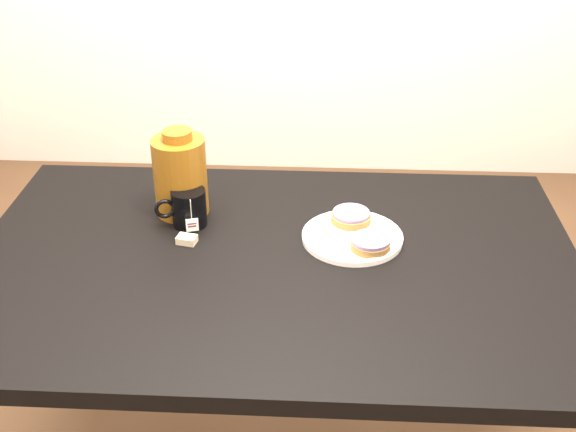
{
  "coord_description": "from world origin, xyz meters",
  "views": [
    {
      "loc": [
        0.1,
        -1.38,
        1.66
      ],
      "look_at": [
        0.03,
        0.09,
        0.81
      ],
      "focal_mm": 45.0,
      "sensor_mm": 36.0,
      "label": 1
    }
  ],
  "objects_px": {
    "table": "(275,288)",
    "bagel_package": "(180,175)",
    "bagel_back": "(351,217)",
    "bagel_front": "(370,243)",
    "mug": "(188,207)",
    "plate": "(352,236)",
    "teabag_pouch": "(187,240)"
  },
  "relations": [
    {
      "from": "bagel_front",
      "to": "mug",
      "type": "height_order",
      "value": "mug"
    },
    {
      "from": "bagel_front",
      "to": "mug",
      "type": "distance_m",
      "value": 0.45
    },
    {
      "from": "plate",
      "to": "bagel_front",
      "type": "bearing_deg",
      "value": -55.66
    },
    {
      "from": "bagel_back",
      "to": "bagel_front",
      "type": "relative_size",
      "value": 1.05
    },
    {
      "from": "plate",
      "to": "bagel_back",
      "type": "distance_m",
      "value": 0.07
    },
    {
      "from": "bagel_package",
      "to": "mug",
      "type": "bearing_deg",
      "value": -67.05
    },
    {
      "from": "bagel_back",
      "to": "bagel_package",
      "type": "relative_size",
      "value": 0.61
    },
    {
      "from": "bagel_front",
      "to": "teabag_pouch",
      "type": "height_order",
      "value": "bagel_front"
    },
    {
      "from": "teabag_pouch",
      "to": "bagel_package",
      "type": "distance_m",
      "value": 0.18
    },
    {
      "from": "table",
      "to": "teabag_pouch",
      "type": "height_order",
      "value": "teabag_pouch"
    },
    {
      "from": "bagel_front",
      "to": "teabag_pouch",
      "type": "xyz_separation_m",
      "value": [
        -0.43,
        0.02,
        -0.02
      ]
    },
    {
      "from": "plate",
      "to": "bagel_package",
      "type": "relative_size",
      "value": 1.08
    },
    {
      "from": "mug",
      "to": "bagel_package",
      "type": "bearing_deg",
      "value": 95.96
    },
    {
      "from": "table",
      "to": "plate",
      "type": "relative_size",
      "value": 5.83
    },
    {
      "from": "bagel_package",
      "to": "plate",
      "type": "bearing_deg",
      "value": -14.84
    },
    {
      "from": "mug",
      "to": "bagel_package",
      "type": "relative_size",
      "value": 0.61
    },
    {
      "from": "bagel_back",
      "to": "bagel_front",
      "type": "xyz_separation_m",
      "value": [
        0.04,
        -0.12,
        0.0
      ]
    },
    {
      "from": "plate",
      "to": "bagel_front",
      "type": "height_order",
      "value": "bagel_front"
    },
    {
      "from": "bagel_back",
      "to": "bagel_front",
      "type": "height_order",
      "value": "same"
    },
    {
      "from": "table",
      "to": "bagel_package",
      "type": "height_order",
      "value": "bagel_package"
    },
    {
      "from": "plate",
      "to": "bagel_package",
      "type": "height_order",
      "value": "bagel_package"
    },
    {
      "from": "plate",
      "to": "mug",
      "type": "height_order",
      "value": "mug"
    },
    {
      "from": "bagel_front",
      "to": "mug",
      "type": "xyz_separation_m",
      "value": [
        -0.44,
        0.11,
        0.02
      ]
    },
    {
      "from": "table",
      "to": "plate",
      "type": "height_order",
      "value": "plate"
    },
    {
      "from": "plate",
      "to": "teabag_pouch",
      "type": "height_order",
      "value": "same"
    },
    {
      "from": "table",
      "to": "bagel_package",
      "type": "xyz_separation_m",
      "value": [
        -0.25,
        0.2,
        0.19
      ]
    },
    {
      "from": "bagel_front",
      "to": "mug",
      "type": "bearing_deg",
      "value": 166.24
    },
    {
      "from": "plate",
      "to": "mug",
      "type": "xyz_separation_m",
      "value": [
        -0.4,
        0.05,
        0.04
      ]
    },
    {
      "from": "mug",
      "to": "teabag_pouch",
      "type": "height_order",
      "value": "mug"
    },
    {
      "from": "table",
      "to": "bagel_back",
      "type": "xyz_separation_m",
      "value": [
        0.18,
        0.15,
        0.11
      ]
    },
    {
      "from": "table",
      "to": "teabag_pouch",
      "type": "bearing_deg",
      "value": 165.63
    },
    {
      "from": "table",
      "to": "bagel_package",
      "type": "relative_size",
      "value": 6.29
    }
  ]
}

